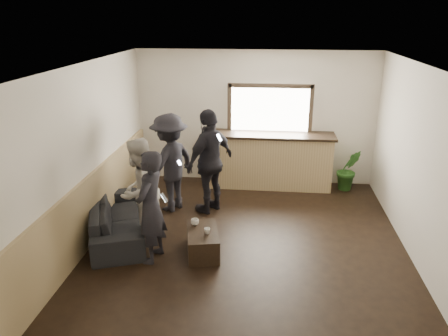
# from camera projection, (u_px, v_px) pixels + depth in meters

# --- Properties ---
(ground) EXTENTS (5.00, 6.00, 0.01)m
(ground) POSITION_uv_depth(u_px,v_px,m) (245.00, 248.00, 6.87)
(ground) COLOR black
(room_shell) EXTENTS (5.01, 6.01, 2.80)m
(room_shell) POSITION_uv_depth(u_px,v_px,m) (197.00, 158.00, 6.45)
(room_shell) COLOR silver
(room_shell) RESTS_ON ground
(bar_counter) EXTENTS (2.70, 0.68, 2.13)m
(bar_counter) POSITION_uv_depth(u_px,v_px,m) (268.00, 157.00, 9.14)
(bar_counter) COLOR tan
(bar_counter) RESTS_ON ground
(sofa) EXTENTS (1.45, 2.19, 0.60)m
(sofa) POSITION_uv_depth(u_px,v_px,m) (116.00, 218.00, 7.19)
(sofa) COLOR black
(sofa) RESTS_ON ground
(coffee_table) EXTENTS (0.63, 0.91, 0.37)m
(coffee_table) POSITION_uv_depth(u_px,v_px,m) (203.00, 241.00, 6.69)
(coffee_table) COLOR black
(coffee_table) RESTS_ON ground
(cup_a) EXTENTS (0.17, 0.17, 0.10)m
(cup_a) POSITION_uv_depth(u_px,v_px,m) (195.00, 222.00, 6.80)
(cup_a) COLOR silver
(cup_a) RESTS_ON coffee_table
(cup_b) EXTENTS (0.13, 0.13, 0.09)m
(cup_b) POSITION_uv_depth(u_px,v_px,m) (207.00, 231.00, 6.54)
(cup_b) COLOR silver
(cup_b) RESTS_ON coffee_table
(potted_plant) EXTENTS (0.55, 0.48, 0.87)m
(potted_plant) POSITION_uv_depth(u_px,v_px,m) (348.00, 170.00, 9.00)
(potted_plant) COLOR #2D6623
(potted_plant) RESTS_ON ground
(person_a) EXTENTS (0.52, 0.68, 1.70)m
(person_a) POSITION_uv_depth(u_px,v_px,m) (151.00, 207.00, 6.30)
(person_a) COLOR black
(person_a) RESTS_ON ground
(person_b) EXTENTS (0.84, 0.97, 1.70)m
(person_b) POSITION_uv_depth(u_px,v_px,m) (139.00, 191.00, 6.85)
(person_b) COLOR beige
(person_b) RESTS_ON ground
(person_c) EXTENTS (1.17, 1.36, 1.82)m
(person_c) POSITION_uv_depth(u_px,v_px,m) (170.00, 163.00, 7.96)
(person_c) COLOR black
(person_c) RESTS_ON ground
(person_d) EXTENTS (1.02, 1.19, 1.92)m
(person_d) POSITION_uv_depth(u_px,v_px,m) (210.00, 161.00, 7.87)
(person_d) COLOR black
(person_d) RESTS_ON ground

